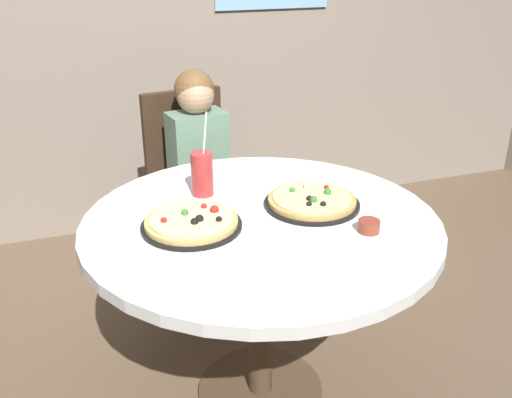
{
  "coord_description": "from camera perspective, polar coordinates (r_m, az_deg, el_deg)",
  "views": [
    {
      "loc": [
        -0.6,
        -1.61,
        1.6
      ],
      "look_at": [
        0.0,
        0.05,
        0.8
      ],
      "focal_mm": 40.07,
      "sensor_mm": 36.0,
      "label": 1
    }
  ],
  "objects": [
    {
      "name": "pizza_veggie",
      "position": [
        2.01,
        5.6,
        -0.22
      ],
      "size": [
        0.34,
        0.34,
        0.05
      ],
      "color": "black",
      "rests_on": "dining_table"
    },
    {
      "name": "dining_table",
      "position": [
        1.96,
        0.49,
        -4.53
      ],
      "size": [
        1.2,
        1.2,
        0.75
      ],
      "color": "white",
      "rests_on": "ground_plane"
    },
    {
      "name": "plate_small",
      "position": [
        2.28,
        -1.33,
        2.63
      ],
      "size": [
        0.18,
        0.18,
        0.01
      ],
      "primitive_type": "cylinder",
      "color": "white",
      "rests_on": "dining_table"
    },
    {
      "name": "soda_cup",
      "position": [
        2.08,
        -5.4,
        2.53
      ],
      "size": [
        0.08,
        0.08,
        0.31
      ],
      "color": "#B73333",
      "rests_on": "dining_table"
    },
    {
      "name": "ground_plane",
      "position": [
        2.35,
        0.43,
        -18.61
      ],
      "size": [
        8.0,
        8.0,
        0.0
      ],
      "primitive_type": "plane",
      "color": "brown"
    },
    {
      "name": "pizza_cheese",
      "position": [
        1.86,
        -6.44,
        -2.37
      ],
      "size": [
        0.33,
        0.33,
        0.05
      ],
      "color": "black",
      "rests_on": "dining_table"
    },
    {
      "name": "diner_child",
      "position": [
        2.71,
        -5.04,
        -0.07
      ],
      "size": [
        0.3,
        0.43,
        1.08
      ],
      "color": "#3F4766",
      "rests_on": "ground_plane"
    },
    {
      "name": "sauce_bowl",
      "position": [
        1.86,
        11.19,
        -2.66
      ],
      "size": [
        0.07,
        0.07,
        0.04
      ],
      "primitive_type": "cylinder",
      "color": "brown",
      "rests_on": "dining_table"
    },
    {
      "name": "chair_wooden",
      "position": [
        2.85,
        -6.45,
        2.12
      ],
      "size": [
        0.45,
        0.45,
        0.95
      ],
      "color": "#382619",
      "rests_on": "ground_plane"
    }
  ]
}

